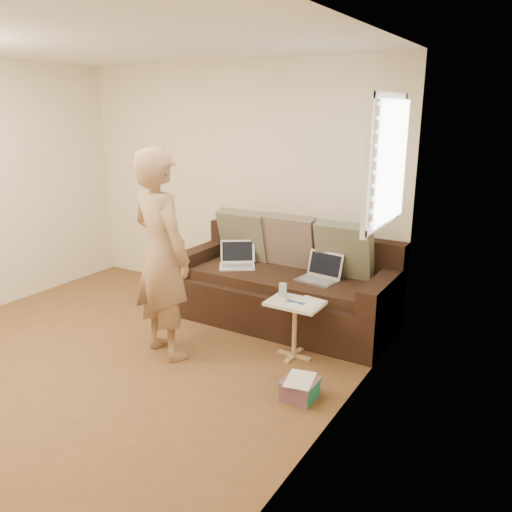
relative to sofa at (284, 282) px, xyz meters
name	(u,v)px	position (x,y,z in m)	size (l,w,h in m)	color
floor	(86,373)	(-0.90, -1.77, -0.42)	(4.50, 4.50, 0.00)	brown
ceiling	(51,33)	(-0.90, -1.77, 2.18)	(4.50, 4.50, 0.00)	white
wall_back	(234,183)	(-0.90, 0.48, 0.87)	(4.00, 4.00, 0.00)	beige
wall_right	(311,257)	(1.10, -1.77, 0.87)	(4.50, 4.50, 0.00)	beige
window_blinds	(388,162)	(1.05, -0.27, 1.28)	(0.12, 0.88, 1.08)	white
sofa	(284,282)	(0.00, 0.00, 0.00)	(2.20, 0.95, 0.85)	black
pillow_left	(244,235)	(-0.60, 0.21, 0.37)	(0.55, 0.14, 0.55)	#575A42
pillow_mid	(291,241)	(-0.05, 0.24, 0.37)	(0.55, 0.14, 0.55)	brown
pillow_right	(344,251)	(0.55, 0.19, 0.37)	(0.55, 0.14, 0.55)	#575A42
laptop_silver	(317,281)	(0.38, -0.06, 0.10)	(0.37, 0.27, 0.25)	#B7BABC
laptop_white	(237,267)	(-0.51, -0.07, 0.10)	(0.36, 0.26, 0.26)	white
person	(161,255)	(-0.57, -1.15, 0.48)	(0.66, 0.45, 1.82)	#9A7654
side_table	(294,329)	(0.44, -0.62, -0.17)	(0.47, 0.33, 0.51)	silver
drinking_glass	(283,290)	(0.29, -0.57, 0.15)	(0.07, 0.07, 0.12)	silver
scissors	(295,302)	(0.45, -0.65, 0.10)	(0.18, 0.10, 0.02)	silver
paper_on_table	(306,303)	(0.53, -0.60, 0.09)	(0.21, 0.30, 0.00)	white
striped_box	(300,389)	(0.78, -1.21, -0.35)	(0.25, 0.25, 0.16)	#C21D5E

